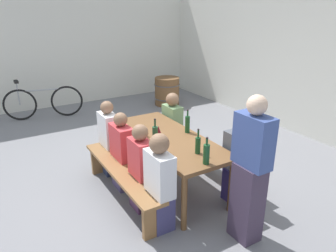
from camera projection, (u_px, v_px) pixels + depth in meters
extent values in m
plane|color=slate|center=(168.00, 185.00, 4.58)|extent=(24.00, 24.00, 0.00)
cube|color=silver|center=(331.00, 54.00, 5.62)|extent=(14.00, 0.20, 3.20)
cube|color=silver|center=(68.00, 40.00, 7.87)|extent=(0.20, 7.10, 3.20)
cube|color=brown|center=(168.00, 138.00, 4.32)|extent=(2.00, 0.81, 0.05)
cylinder|color=brown|center=(119.00, 145.00, 5.03)|extent=(0.07, 0.07, 0.70)
cylinder|color=brown|center=(184.00, 203.00, 3.55)|extent=(0.07, 0.07, 0.70)
cylinder|color=brown|center=(157.00, 136.00, 5.36)|extent=(0.07, 0.07, 0.70)
cylinder|color=brown|center=(231.00, 186.00, 3.88)|extent=(0.07, 0.07, 0.70)
cube|color=olive|center=(121.00, 170.00, 4.09)|extent=(1.90, 0.30, 0.04)
cube|color=olive|center=(99.00, 160.00, 4.85)|extent=(0.06, 0.24, 0.41)
cube|color=olive|center=(153.00, 221.00, 3.48)|extent=(0.06, 0.24, 0.41)
cube|color=olive|center=(208.00, 147.00, 4.77)|extent=(1.90, 0.30, 0.04)
cube|color=olive|center=(178.00, 141.00, 5.53)|extent=(0.06, 0.24, 0.41)
cube|color=olive|center=(248.00, 186.00, 4.16)|extent=(0.06, 0.24, 0.41)
cylinder|color=#194723|center=(198.00, 145.00, 3.79)|extent=(0.06, 0.06, 0.20)
cylinder|color=#194723|center=(198.00, 134.00, 3.73)|extent=(0.02, 0.02, 0.10)
cylinder|color=black|center=(198.00, 129.00, 3.72)|extent=(0.02, 0.02, 0.01)
cylinder|color=#194723|center=(206.00, 154.00, 3.53)|extent=(0.07, 0.07, 0.23)
cylinder|color=#194723|center=(207.00, 142.00, 3.48)|extent=(0.03, 0.03, 0.08)
cylinder|color=black|center=(207.00, 138.00, 3.46)|extent=(0.03, 0.03, 0.01)
cylinder|color=#234C2D|center=(155.00, 134.00, 4.12)|extent=(0.07, 0.07, 0.20)
cylinder|color=#234C2D|center=(155.00, 123.00, 4.06)|extent=(0.03, 0.03, 0.10)
cylinder|color=black|center=(155.00, 119.00, 4.05)|extent=(0.03, 0.03, 0.01)
cylinder|color=#194723|center=(187.00, 124.00, 4.41)|extent=(0.07, 0.07, 0.23)
cylinder|color=#194723|center=(188.00, 114.00, 4.35)|extent=(0.02, 0.02, 0.08)
cylinder|color=black|center=(188.00, 110.00, 4.33)|extent=(0.03, 0.03, 0.01)
cylinder|color=silver|center=(159.00, 138.00, 4.26)|extent=(0.06, 0.06, 0.01)
cylinder|color=silver|center=(159.00, 135.00, 4.25)|extent=(0.01, 0.01, 0.07)
cone|color=maroon|center=(159.00, 129.00, 4.22)|extent=(0.06, 0.06, 0.10)
cylinder|color=silver|center=(145.00, 136.00, 4.31)|extent=(0.06, 0.06, 0.01)
cylinder|color=silver|center=(144.00, 134.00, 4.29)|extent=(0.01, 0.01, 0.06)
cone|color=maroon|center=(144.00, 129.00, 4.27)|extent=(0.08, 0.08, 0.09)
cube|color=#2C3351|center=(110.00, 159.00, 4.86)|extent=(0.29, 0.24, 0.45)
cube|color=silver|center=(108.00, 130.00, 4.69)|extent=(0.38, 0.20, 0.50)
sphere|color=#846047|center=(107.00, 107.00, 4.57)|extent=(0.19, 0.19, 0.19)
cube|color=#4D4065|center=(123.00, 172.00, 4.46)|extent=(0.31, 0.24, 0.45)
cube|color=#C6383D|center=(122.00, 142.00, 4.30)|extent=(0.42, 0.20, 0.46)
sphere|color=#846047|center=(120.00, 119.00, 4.19)|extent=(0.19, 0.19, 0.19)
cube|color=#532F51|center=(142.00, 191.00, 4.00)|extent=(0.27, 0.24, 0.45)
cube|color=#C6383D|center=(141.00, 158.00, 3.84)|extent=(0.36, 0.20, 0.47)
sphere|color=#846047|center=(140.00, 132.00, 3.72)|extent=(0.19, 0.19, 0.19)
cube|color=#3D3A69|center=(160.00, 210.00, 3.64)|extent=(0.29, 0.24, 0.45)
cube|color=silver|center=(160.00, 174.00, 3.47)|extent=(0.39, 0.20, 0.49)
sphere|color=#846047|center=(159.00, 144.00, 3.34)|extent=(0.22, 0.22, 0.22)
cube|color=#413059|center=(172.00, 143.00, 5.40)|extent=(0.27, 0.24, 0.45)
cube|color=#729966|center=(172.00, 118.00, 5.24)|extent=(0.36, 0.20, 0.44)
sphere|color=#846047|center=(172.00, 99.00, 5.12)|extent=(0.21, 0.21, 0.21)
cube|color=navy|center=(236.00, 186.00, 4.13)|extent=(0.31, 0.24, 0.45)
cube|color=#4C515B|center=(239.00, 153.00, 3.96)|extent=(0.41, 0.20, 0.49)
sphere|color=#A87A5B|center=(241.00, 126.00, 3.84)|extent=(0.21, 0.21, 0.21)
cube|color=#3E3146|center=(247.00, 202.00, 3.40)|extent=(0.30, 0.24, 0.89)
cube|color=#384C8C|center=(253.00, 141.00, 3.15)|extent=(0.40, 0.20, 0.54)
sphere|color=beige|center=(257.00, 105.00, 3.02)|extent=(0.20, 0.20, 0.20)
cylinder|color=brown|center=(167.00, 91.00, 8.17)|extent=(0.62, 0.62, 0.70)
torus|color=#4C4C51|center=(167.00, 84.00, 8.11)|extent=(0.66, 0.66, 0.02)
torus|color=#4C4C51|center=(167.00, 98.00, 8.23)|extent=(0.66, 0.66, 0.02)
torus|color=black|center=(67.00, 101.00, 7.32)|extent=(0.20, 0.70, 0.70)
torus|color=black|center=(20.00, 105.00, 7.03)|extent=(0.20, 0.70, 0.70)
cylinder|color=#99999E|center=(42.00, 90.00, 7.07)|extent=(0.23, 0.83, 0.04)
cylinder|color=#99999E|center=(18.00, 94.00, 6.95)|extent=(0.03, 0.03, 0.50)
cube|color=black|center=(16.00, 82.00, 6.85)|extent=(0.20, 0.08, 0.05)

